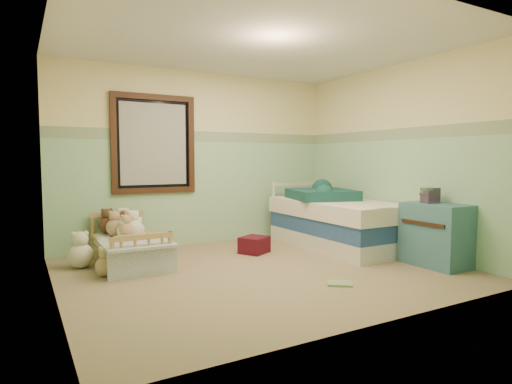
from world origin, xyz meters
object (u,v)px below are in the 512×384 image
plush_floor_tan (106,266)px  red_pillow (254,245)px  dresser (436,235)px  floor_book (340,284)px  toddler_bed_frame (129,256)px  plush_floor_cream (80,256)px  twin_bed_frame (337,239)px

plush_floor_tan → red_pillow: size_ratio=0.63×
dresser → floor_book: bearing=-178.1°
red_pillow → dresser: bearing=-46.9°
toddler_bed_frame → plush_floor_cream: bearing=176.3°
toddler_bed_frame → floor_book: bearing=-49.9°
dresser → twin_bed_frame: bearing=102.9°
plush_floor_tan → floor_book: (1.96, -1.44, -0.10)m
toddler_bed_frame → red_pillow: 1.60m
plush_floor_cream → floor_book: (2.15, -1.96, -0.13)m
plush_floor_tan → dresser: dresser is taller
toddler_bed_frame → plush_floor_cream: 0.54m
plush_floor_cream → red_pillow: (2.11, -0.28, -0.03)m
dresser → floor_book: dresser is taller
floor_book → toddler_bed_frame: bearing=166.8°
plush_floor_tan → twin_bed_frame: size_ratio=0.11×
dresser → floor_book: size_ratio=3.02×
twin_bed_frame → dresser: size_ratio=2.73×
toddler_bed_frame → plush_floor_tan: (-0.35, -0.48, 0.02)m
twin_bed_frame → red_pillow: 1.23m
floor_book → plush_floor_cream: bearing=174.4°
toddler_bed_frame → red_pillow: red_pillow is taller
toddler_bed_frame → plush_floor_tan: 0.59m
twin_bed_frame → dresser: bearing=-77.1°
plush_floor_cream → toddler_bed_frame: bearing=-3.7°
twin_bed_frame → plush_floor_tan: bearing=179.6°
plush_floor_cream → red_pillow: bearing=-7.7°
dresser → floor_book: 1.52m
toddler_bed_frame → plush_floor_cream: plush_floor_cream is taller
twin_bed_frame → red_pillow: bearing=168.2°
toddler_bed_frame → dresser: dresser is taller
plush_floor_cream → twin_bed_frame: (3.32, -0.54, -0.03)m
plush_floor_cream → dresser: (3.63, -1.91, 0.22)m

